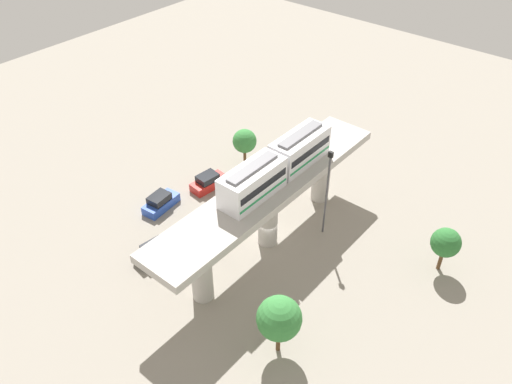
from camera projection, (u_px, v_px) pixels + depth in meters
The scene contains 10 objects.
ground_plane at pixel (267, 241), 51.64m from camera, with size 120.00×120.00×0.00m, color gray.
viaduct at pixel (268, 199), 48.28m from camera, with size 5.20×28.00×7.17m.
train at pixel (277, 165), 46.99m from camera, with size 2.64×13.55×3.24m.
parked_car_red at pixel (208, 182), 58.18m from camera, with size 2.25×4.37×1.76m.
parked_car_blue at pixel (161, 202), 55.32m from camera, with size 2.24×4.37×1.76m.
parked_car_black at pixel (156, 251), 49.48m from camera, with size 2.34×4.40×1.76m.
tree_near_viaduct at pixel (279, 318), 39.35m from camera, with size 3.57×3.57×5.70m.
tree_mid_lot at pixel (446, 243), 46.74m from camera, with size 2.74×2.74×4.70m.
tree_far_corner at pixel (245, 141), 60.20m from camera, with size 2.82×2.82×4.70m.
signal_post at pixel (327, 190), 49.45m from camera, with size 0.44×0.28×9.77m.
Camera 1 is at (-23.19, 29.56, 35.79)m, focal length 36.29 mm.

